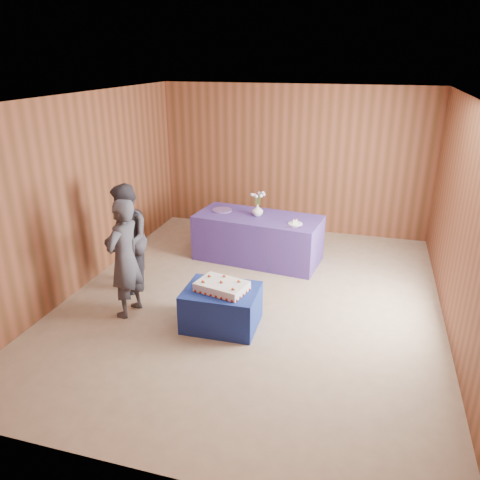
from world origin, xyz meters
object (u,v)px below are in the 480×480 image
at_px(cake_table, 221,307).
at_px(guest_left, 125,259).
at_px(guest_right, 126,239).
at_px(sheet_cake, 222,286).
at_px(vase, 258,210).
at_px(serving_table, 258,238).

distance_m(cake_table, guest_left, 1.37).
relative_size(guest_left, guest_right, 1.00).
height_order(sheet_cake, vase, vase).
relative_size(serving_table, guest_left, 1.28).
bearing_deg(guest_left, sheet_cake, 99.72).
bearing_deg(serving_table, sheet_cake, -81.40).
relative_size(cake_table, vase, 4.88).
relative_size(sheet_cake, vase, 3.76).
distance_m(sheet_cake, guest_left, 1.30).
relative_size(vase, guest_left, 0.12).
height_order(sheet_cake, guest_left, guest_left).
height_order(vase, guest_right, guest_right).
distance_m(guest_left, guest_right, 0.67).
relative_size(cake_table, serving_table, 0.45).
distance_m(sheet_cake, guest_right, 1.70).
bearing_deg(cake_table, serving_table, 90.22).
xyz_separation_m(vase, guest_right, (-1.49, -1.58, -0.06)).
distance_m(serving_table, sheet_cake, 2.13).
xyz_separation_m(cake_table, vase, (-0.07, 2.13, 0.59)).
bearing_deg(serving_table, guest_right, -127.48).
height_order(guest_left, guest_right, guest_left).
xyz_separation_m(cake_table, guest_right, (-1.57, 0.56, 0.53)).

